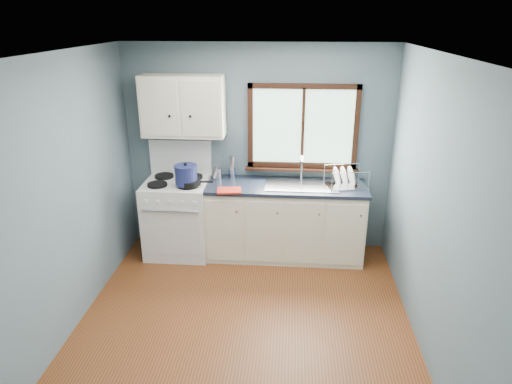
# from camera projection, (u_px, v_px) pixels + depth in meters

# --- Properties ---
(floor) EXTENTS (3.20, 3.60, 0.02)m
(floor) POSITION_uv_depth(u_px,v_px,m) (243.00, 330.00, 4.31)
(floor) COLOR brown
(floor) RESTS_ON ground
(ceiling) EXTENTS (3.20, 3.60, 0.02)m
(ceiling) POSITION_uv_depth(u_px,v_px,m) (240.00, 53.00, 3.40)
(ceiling) COLOR white
(ceiling) RESTS_ON wall_back
(wall_back) EXTENTS (3.20, 0.02, 2.50)m
(wall_back) POSITION_uv_depth(u_px,v_px,m) (258.00, 150.00, 5.54)
(wall_back) COLOR slate
(wall_back) RESTS_ON ground
(wall_front) EXTENTS (3.20, 0.02, 2.50)m
(wall_front) POSITION_uv_depth(u_px,v_px,m) (201.00, 357.00, 2.18)
(wall_front) COLOR slate
(wall_front) RESTS_ON ground
(wall_left) EXTENTS (0.02, 3.60, 2.50)m
(wall_left) POSITION_uv_depth(u_px,v_px,m) (58.00, 202.00, 3.98)
(wall_left) COLOR slate
(wall_left) RESTS_ON ground
(wall_right) EXTENTS (0.02, 3.60, 2.50)m
(wall_right) POSITION_uv_depth(u_px,v_px,m) (437.00, 214.00, 3.74)
(wall_right) COLOR slate
(wall_right) RESTS_ON ground
(gas_range) EXTENTS (0.76, 0.69, 1.36)m
(gas_range) POSITION_uv_depth(u_px,v_px,m) (178.00, 215.00, 5.57)
(gas_range) COLOR white
(gas_range) RESTS_ON floor
(base_cabinets) EXTENTS (1.85, 0.60, 0.88)m
(base_cabinets) POSITION_uv_depth(u_px,v_px,m) (285.00, 224.00, 5.52)
(base_cabinets) COLOR #F1EAC7
(base_cabinets) RESTS_ON floor
(countertop) EXTENTS (1.89, 0.64, 0.04)m
(countertop) POSITION_uv_depth(u_px,v_px,m) (286.00, 186.00, 5.34)
(countertop) COLOR black
(countertop) RESTS_ON base_cabinets
(sink) EXTENTS (0.84, 0.46, 0.44)m
(sink) POSITION_uv_depth(u_px,v_px,m) (301.00, 190.00, 5.35)
(sink) COLOR silver
(sink) RESTS_ON countertop
(window) EXTENTS (1.36, 0.10, 1.03)m
(window) POSITION_uv_depth(u_px,v_px,m) (303.00, 133.00, 5.38)
(window) COLOR #9EC6A8
(window) RESTS_ON wall_back
(upper_cabinets) EXTENTS (0.95, 0.35, 0.70)m
(upper_cabinets) POSITION_uv_depth(u_px,v_px,m) (183.00, 106.00, 5.23)
(upper_cabinets) COLOR #F1EAC7
(upper_cabinets) RESTS_ON wall_back
(skillet) EXTENTS (0.42, 0.30, 0.05)m
(skillet) POSITION_uv_depth(u_px,v_px,m) (189.00, 182.00, 5.24)
(skillet) COLOR black
(skillet) RESTS_ON gas_range
(stockpot) EXTENTS (0.29, 0.29, 0.26)m
(stockpot) POSITION_uv_depth(u_px,v_px,m) (186.00, 175.00, 5.20)
(stockpot) COLOR navy
(stockpot) RESTS_ON gas_range
(utensil_crock) EXTENTS (0.11, 0.11, 0.34)m
(utensil_crock) POSITION_uv_depth(u_px,v_px,m) (217.00, 174.00, 5.50)
(utensil_crock) COLOR silver
(utensil_crock) RESTS_ON countertop
(thermos) EXTENTS (0.08, 0.08, 0.28)m
(thermos) POSITION_uv_depth(u_px,v_px,m) (232.00, 167.00, 5.51)
(thermos) COLOR silver
(thermos) RESTS_ON countertop
(soap_bottle) EXTENTS (0.10, 0.10, 0.25)m
(soap_bottle) POSITION_uv_depth(u_px,v_px,m) (232.00, 167.00, 5.57)
(soap_bottle) COLOR #1B43A6
(soap_bottle) RESTS_ON countertop
(dish_towel) EXTENTS (0.30, 0.23, 0.02)m
(dish_towel) POSITION_uv_depth(u_px,v_px,m) (229.00, 190.00, 5.14)
(dish_towel) COLOR red
(dish_towel) RESTS_ON countertop
(dish_rack) EXTENTS (0.51, 0.43, 0.23)m
(dish_rack) POSITION_uv_depth(u_px,v_px,m) (345.00, 181.00, 5.28)
(dish_rack) COLOR silver
(dish_rack) RESTS_ON countertop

